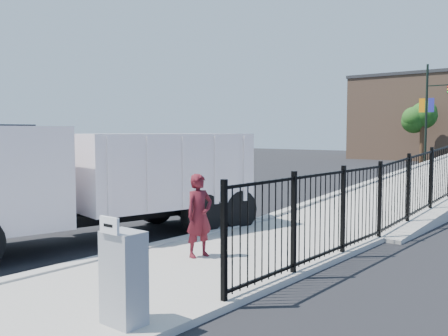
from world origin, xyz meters
The scene contains 10 objects.
ground centered at (0.00, 0.00, 0.00)m, with size 120.00×120.00×0.00m, color black.
sidewalk centered at (1.93, -2.00, 0.06)m, with size 3.55×12.00×0.12m, color #9E998E.
curb centered at (0.00, -2.00, 0.08)m, with size 0.30×12.00×0.16m, color #ADAAA3.
truck centered at (-1.91, -0.45, 1.60)m, with size 4.33×8.69×2.85m.
worker centered at (1.46, -0.23, 0.97)m, with size 0.62×0.41×1.70m, color #54131B.
utility_cabinet centered at (3.10, -3.55, 0.75)m, with size 0.55×0.40×1.25m, color gray.
arrow_sign centered at (3.10, -3.77, 1.48)m, with size 0.35×0.04×0.22m, color white.
light_pole_0 centered at (-4.10, 33.06, 4.36)m, with size 3.77×0.22×8.00m.
tree_0 centered at (-5.77, 36.49, 3.93)m, with size 2.39×2.39×5.20m.
building centered at (-9.00, 44.00, 4.00)m, with size 10.00×10.00×8.00m, color #8C664C.
Camera 1 is at (8.22, -7.73, 2.67)m, focal length 40.00 mm.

